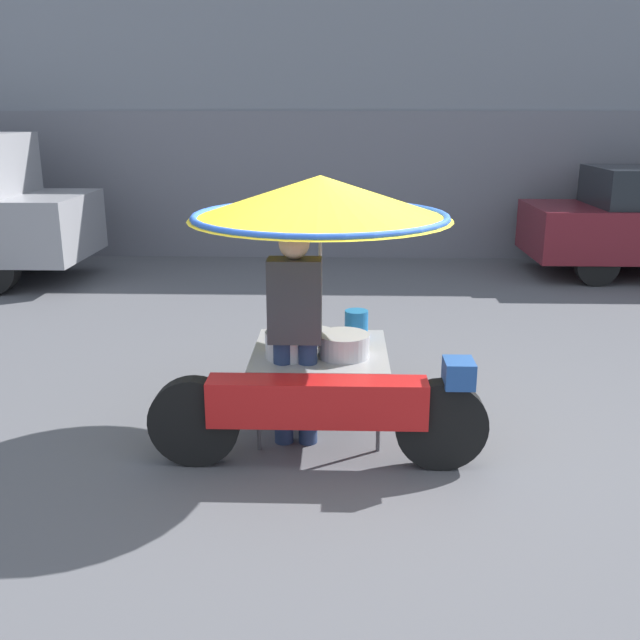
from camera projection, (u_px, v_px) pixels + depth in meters
ground_plane at (358, 441)px, 5.37m from camera, size 36.00×36.00×0.00m
shopfront_building at (351, 129)px, 12.53m from camera, size 28.00×2.06×4.20m
vendor_motorcycle_cart at (321, 241)px, 5.15m from camera, size 2.34×1.93×1.95m
vendor_person at (295, 327)px, 5.10m from camera, size 0.38×0.22×1.62m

